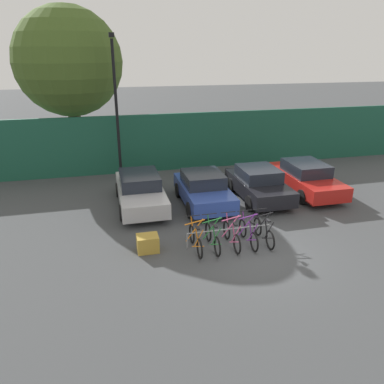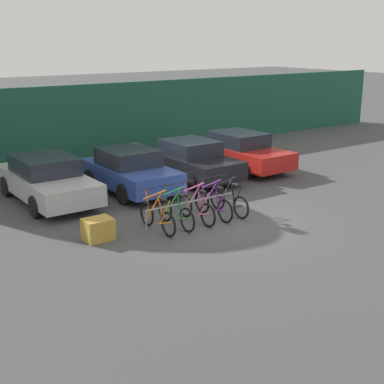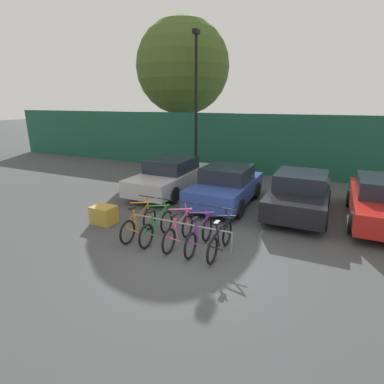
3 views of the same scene
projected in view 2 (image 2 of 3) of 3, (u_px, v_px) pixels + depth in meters
The scene contains 13 objects.
ground_plane at pixel (226, 222), 14.56m from camera, with size 120.00×120.00×0.00m, color #424447.
hoarding_wall at pixel (78, 123), 21.56m from camera, with size 36.00×0.16×3.06m, color #19513D.
bike_rack at pixel (192, 204), 14.58m from camera, with size 2.94×0.04×0.57m.
bicycle_orange at pixel (157, 217), 13.82m from camera, with size 0.68×1.71×1.05m.
bicycle_green at pixel (176, 213), 14.15m from camera, with size 0.68×1.71×1.05m.
bicycle_pink at pixel (196, 209), 14.52m from camera, with size 0.68×1.71×1.05m.
bicycle_purple at pixel (213, 205), 14.85m from camera, with size 0.68×1.71×1.05m.
bicycle_black at pixel (229, 201), 15.16m from camera, with size 0.68×1.71×1.05m.
car_silver at pixel (46, 179), 16.29m from camera, with size 1.91×4.49×1.40m.
car_blue at pixel (130, 171), 17.34m from camera, with size 1.91×3.91×1.40m.
car_black at pixel (191, 160), 18.83m from camera, with size 1.91×3.94×1.40m.
car_red at pixel (239, 151), 20.42m from camera, with size 1.91×4.40×1.40m.
cargo_crate at pixel (98, 229), 13.24m from camera, with size 0.70×0.56×0.55m, color #B28C33.
Camera 2 is at (-8.77, -10.65, 4.83)m, focal length 50.00 mm.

